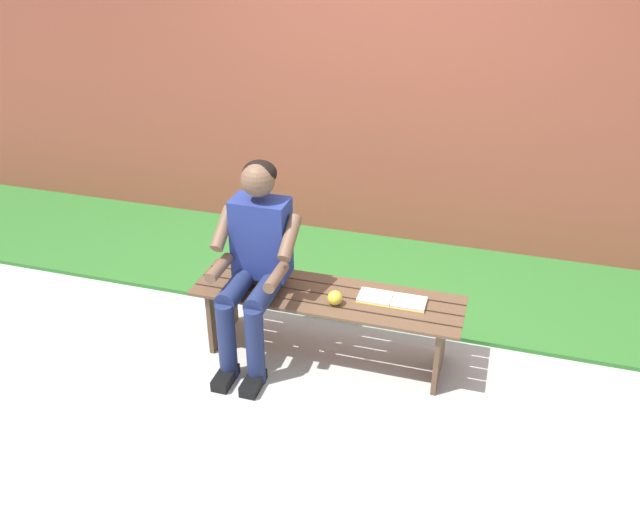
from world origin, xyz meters
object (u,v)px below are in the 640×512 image
at_px(bench_near, 327,309).
at_px(person_seated, 255,259).
at_px(apple, 335,298).
at_px(book_open, 392,300).

height_order(bench_near, person_seated, person_seated).
bearing_deg(person_seated, bench_near, -166.53).
bearing_deg(bench_near, apple, 129.74).
height_order(person_seated, apple, person_seated).
relative_size(bench_near, person_seated, 1.32).
bearing_deg(book_open, bench_near, 5.29).
distance_m(apple, book_open, 0.35).
xyz_separation_m(bench_near, apple, (-0.07, 0.09, 0.15)).
xyz_separation_m(person_seated, book_open, (-0.82, -0.14, -0.23)).
height_order(bench_near, book_open, book_open).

